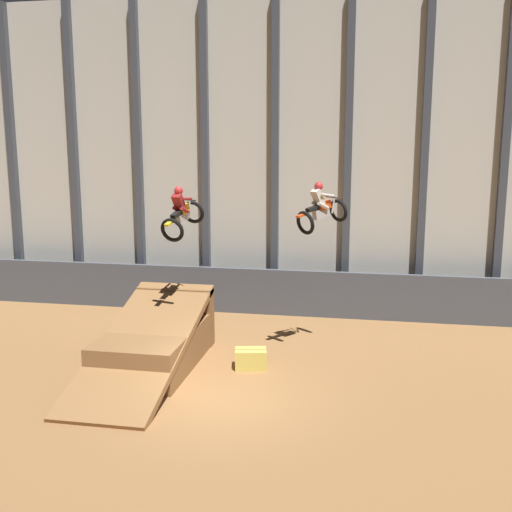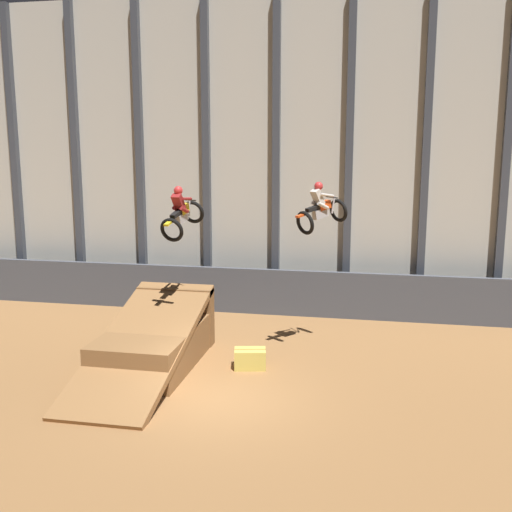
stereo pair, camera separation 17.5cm
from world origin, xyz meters
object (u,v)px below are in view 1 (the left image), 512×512
object	(u,v)px
dirt_ramp	(156,341)
rider_bike_left_air	(182,214)
hay_bale_trackside	(251,359)
rider_bike_right_air	(321,209)

from	to	relation	value
dirt_ramp	rider_bike_left_air	distance (m)	3.83
dirt_ramp	hay_bale_trackside	size ratio (longest dim) A/B	6.32
dirt_ramp	rider_bike_left_air	world-z (taller)	rider_bike_left_air
rider_bike_left_air	hay_bale_trackside	world-z (taller)	rider_bike_left_air
rider_bike_left_air	rider_bike_right_air	bearing A→B (deg)	27.41
dirt_ramp	hay_bale_trackside	world-z (taller)	dirt_ramp
rider_bike_left_air	hay_bale_trackside	size ratio (longest dim) A/B	1.89
rider_bike_left_air	rider_bike_right_air	xyz separation A→B (m)	(3.99, 1.25, 0.08)
hay_bale_trackside	rider_bike_right_air	bearing A→B (deg)	46.30
rider_bike_left_air	rider_bike_right_air	size ratio (longest dim) A/B	1.12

